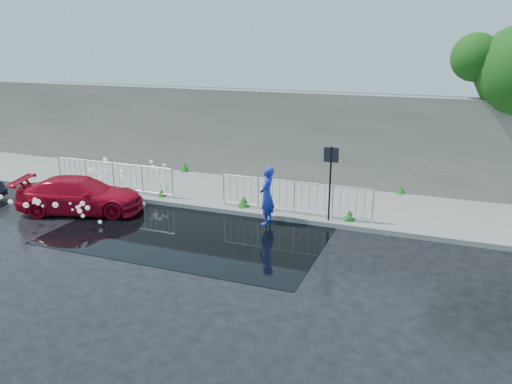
{
  "coord_description": "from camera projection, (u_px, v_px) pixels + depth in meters",
  "views": [
    {
      "loc": [
        7.39,
        -11.37,
        5.55
      ],
      "look_at": [
        1.99,
        2.53,
        1.0
      ],
      "focal_mm": 35.0,
      "sensor_mm": 36.0,
      "label": 1
    }
  ],
  "objects": [
    {
      "name": "ground",
      "position": [
        160.0,
        242.0,
        14.32
      ],
      "size": [
        90.0,
        90.0,
        0.0
      ],
      "primitive_type": "plane",
      "color": "black",
      "rests_on": "ground"
    },
    {
      "name": "pavement",
      "position": [
        230.0,
        192.0,
        18.75
      ],
      "size": [
        30.0,
        4.0,
        0.15
      ],
      "primitive_type": "cube",
      "color": "gray",
      "rests_on": "ground"
    },
    {
      "name": "curb",
      "position": [
        206.0,
        208.0,
        16.97
      ],
      "size": [
        30.0,
        0.25,
        0.16
      ],
      "primitive_type": "cube",
      "color": "gray",
      "rests_on": "ground"
    },
    {
      "name": "retaining_wall",
      "position": [
        252.0,
        134.0,
        20.18
      ],
      "size": [
        30.0,
        0.6,
        3.5
      ],
      "primitive_type": "cube",
      "color": "#636054",
      "rests_on": "pavement"
    },
    {
      "name": "puddle",
      "position": [
        192.0,
        232.0,
        15.03
      ],
      "size": [
        8.0,
        5.0,
        0.01
      ],
      "primitive_type": "cube",
      "color": "black",
      "rests_on": "ground"
    },
    {
      "name": "sign_post",
      "position": [
        331.0,
        172.0,
        15.12
      ],
      "size": [
        0.45,
        0.06,
        2.5
      ],
      "color": "black",
      "rests_on": "ground"
    },
    {
      "name": "railing_left",
      "position": [
        113.0,
        176.0,
        18.47
      ],
      "size": [
        5.05,
        0.05,
        1.1
      ],
      "color": "silver",
      "rests_on": "pavement"
    },
    {
      "name": "railing_right",
      "position": [
        294.0,
        196.0,
        16.05
      ],
      "size": [
        5.05,
        0.05,
        1.1
      ],
      "color": "silver",
      "rests_on": "pavement"
    },
    {
      "name": "weeds",
      "position": [
        222.0,
        189.0,
        18.31
      ],
      "size": [
        12.17,
        3.93,
        0.39
      ],
      "color": "#154F18",
      "rests_on": "pavement"
    },
    {
      "name": "water_spray",
      "position": [
        97.0,
        186.0,
        17.18
      ],
      "size": [
        3.71,
        5.58,
        1.1
      ],
      "color": "white",
      "rests_on": "ground"
    },
    {
      "name": "red_car",
      "position": [
        81.0,
        195.0,
        16.64
      ],
      "size": [
        4.44,
        2.92,
        1.19
      ],
      "primitive_type": "imported",
      "rotation": [
        0.0,
        0.0,
        1.9
      ],
      "color": "#AC061B",
      "rests_on": "ground"
    },
    {
      "name": "person",
      "position": [
        267.0,
        195.0,
        15.5
      ],
      "size": [
        0.44,
        0.67,
        1.85
      ],
      "primitive_type": "imported",
      "rotation": [
        0.0,
        0.0,
        -1.57
      ],
      "color": "#2835C8",
      "rests_on": "ground"
    }
  ]
}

